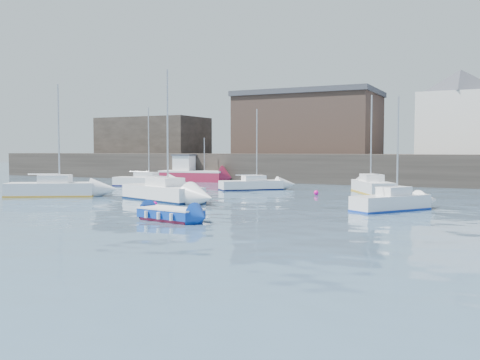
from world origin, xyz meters
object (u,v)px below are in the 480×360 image
at_px(blue_dinghy, 171,214).
at_px(sailboat_f, 373,186).
at_px(sailboat_a, 52,189).
at_px(buoy_far, 316,195).
at_px(sailboat_b, 163,192).
at_px(sailboat_c, 391,202).
at_px(sailboat_e, 144,181).
at_px(fishing_boat, 191,173).
at_px(sailboat_h, 251,185).
at_px(buoy_near, 155,207).
at_px(buoy_mid, 378,212).

bearing_deg(blue_dinghy, sailboat_f, 76.03).
distance_m(sailboat_a, buoy_far, 19.77).
relative_size(sailboat_f, buoy_far, 21.42).
height_order(sailboat_b, sailboat_c, sailboat_b).
bearing_deg(sailboat_e, fishing_boat, 90.79).
bearing_deg(sailboat_h, sailboat_c, -38.31).
height_order(blue_dinghy, sailboat_a, sailboat_a).
relative_size(blue_dinghy, sailboat_e, 0.48).
bearing_deg(sailboat_f, buoy_near, -120.46).
height_order(sailboat_e, sailboat_h, sailboat_e).
bearing_deg(buoy_far, sailboat_f, 43.26).
height_order(sailboat_b, sailboat_h, sailboat_b).
height_order(buoy_near, buoy_far, same).
bearing_deg(sailboat_f, blue_dinghy, -103.97).
height_order(sailboat_c, sailboat_f, sailboat_f).
xyz_separation_m(blue_dinghy, fishing_boat, (-16.26, 28.60, 0.57)).
bearing_deg(fishing_boat, buoy_near, -63.34).
height_order(sailboat_b, sailboat_e, sailboat_b).
xyz_separation_m(sailboat_c, sailboat_h, (-13.75, 10.86, -0.04)).
bearing_deg(blue_dinghy, sailboat_b, 126.43).
distance_m(fishing_boat, sailboat_b, 22.38).
xyz_separation_m(sailboat_f, buoy_far, (-3.55, -3.34, -0.55)).
height_order(blue_dinghy, buoy_near, blue_dinghy).
relative_size(sailboat_c, buoy_far, 17.73).
bearing_deg(sailboat_f, sailboat_h, -175.44).
bearing_deg(buoy_mid, sailboat_a, -178.93).
bearing_deg(blue_dinghy, sailboat_e, 129.15).
height_order(blue_dinghy, sailboat_e, sailboat_e).
height_order(fishing_boat, buoy_mid, fishing_boat).
height_order(fishing_boat, sailboat_h, sailboat_h).
bearing_deg(sailboat_h, buoy_near, -87.29).
bearing_deg(sailboat_f, fishing_boat, 160.12).
bearing_deg(buoy_mid, buoy_near, -165.62).
distance_m(sailboat_c, sailboat_e, 27.07).
bearing_deg(sailboat_a, sailboat_c, 3.89).
height_order(sailboat_e, buoy_mid, sailboat_e).
relative_size(sailboat_b, sailboat_f, 1.12).
xyz_separation_m(blue_dinghy, buoy_near, (-4.28, 4.74, -0.35)).
bearing_deg(sailboat_a, fishing_boat, 92.31).
bearing_deg(sailboat_f, buoy_mid, -76.47).
bearing_deg(sailboat_e, buoy_mid, -25.91).
relative_size(blue_dinghy, sailboat_c, 0.55).
relative_size(fishing_boat, buoy_mid, 18.14).
distance_m(sailboat_b, sailboat_e, 14.96).
relative_size(sailboat_b, buoy_near, 24.19).
height_order(sailboat_h, buoy_far, sailboat_h).
bearing_deg(sailboat_f, sailboat_a, -147.11).
xyz_separation_m(fishing_boat, buoy_far, (17.90, -11.09, -0.92)).
xyz_separation_m(fishing_boat, sailboat_a, (0.85, -21.07, -0.34)).
distance_m(sailboat_c, buoy_mid, 1.38).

